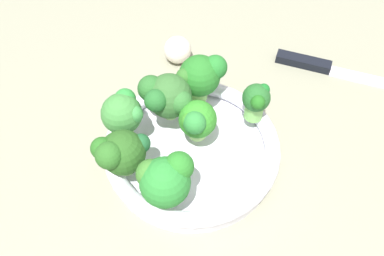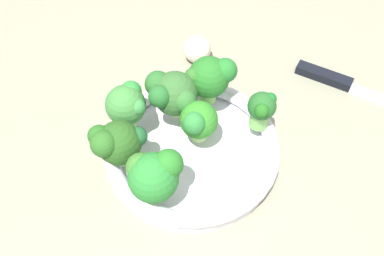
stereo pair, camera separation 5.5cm
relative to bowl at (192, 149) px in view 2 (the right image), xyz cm
name	(u,v)px [view 2 (the right image)]	position (x,y,z in cm)	size (l,w,h in cm)	color
ground_plane	(206,160)	(2.14, 0.50, -3.29)	(130.00, 130.00, 2.50)	gray
bowl	(192,149)	(0.00, 0.00, 0.00)	(25.31, 25.31, 4.00)	white
broccoli_floret_0	(154,175)	(-3.39, -8.72, 6.32)	(7.06, 6.28, 7.54)	#87C85A
broccoli_floret_1	(127,104)	(-9.36, 1.95, 6.04)	(5.89, 6.04, 6.92)	#98D370
broccoli_floret_2	(117,143)	(-9.13, -4.52, 5.97)	(7.37, 6.23, 7.13)	#9AD673
broccoli_floret_3	(173,94)	(-3.42, 4.54, 6.40)	(7.69, 6.88, 7.41)	#82B25F
broccoli_floret_4	(198,121)	(0.65, 0.74, 5.66)	(5.29, 5.88, 6.46)	#94CE66
broccoli_floret_5	(262,109)	(9.16, 4.29, 5.59)	(4.03, 4.61, 6.06)	#77C35A
broccoli_floret_6	(210,77)	(1.45, 8.27, 6.65)	(7.44, 6.13, 7.71)	#76BA4E
knife	(351,86)	(24.59, 17.63, -1.49)	(25.75, 11.57, 1.50)	silver
garlic_bulb	(197,49)	(-2.15, 20.96, 0.38)	(4.85, 4.85, 4.85)	#F3E4CF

